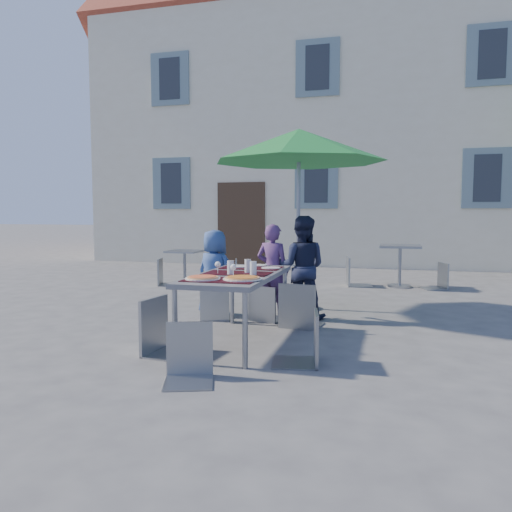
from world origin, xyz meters
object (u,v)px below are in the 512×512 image
(chair_2, at_px, (300,277))
(bg_chair_r_0, at_px, (231,256))
(chair_3, at_px, (163,292))
(chair_4, at_px, (306,306))
(pizza_near_right, at_px, (242,278))
(child_1, at_px, (273,271))
(chair_1, at_px, (266,282))
(cafe_table_1, at_px, (400,257))
(dining_table, at_px, (237,278))
(patio_umbrella, at_px, (299,147))
(bg_chair_r_1, at_px, (439,260))
(child_2, at_px, (302,267))
(cafe_table_0, at_px, (185,263))
(bg_chair_l_0, at_px, (165,256))
(bg_chair_l_1, at_px, (354,254))
(chair_5, at_px, (189,318))
(pizza_near_left, at_px, (203,278))
(chair_0, at_px, (215,282))
(child_0, at_px, (215,273))

(chair_2, xyz_separation_m, bg_chair_r_0, (-1.88, 3.04, -0.04))
(chair_3, bearing_deg, chair_4, 1.43)
(pizza_near_right, distance_m, chair_2, 1.39)
(child_1, height_order, chair_1, child_1)
(child_1, xyz_separation_m, cafe_table_1, (1.69, 3.24, -0.06))
(dining_table, distance_m, patio_umbrella, 2.65)
(bg_chair_r_1, bearing_deg, chair_2, -117.02)
(child_2, relative_size, chair_2, 1.30)
(chair_2, xyz_separation_m, cafe_table_0, (-2.85, 3.11, -0.20))
(dining_table, xyz_separation_m, patio_umbrella, (0.28, 2.06, 1.64))
(cafe_table_0, xyz_separation_m, bg_chair_l_0, (-0.30, -0.23, 0.15))
(bg_chair_r_0, relative_size, bg_chair_l_1, 0.95)
(bg_chair_r_1, bearing_deg, chair_5, -112.85)
(bg_chair_l_1, bearing_deg, chair_1, -104.07)
(chair_5, bearing_deg, pizza_near_left, 101.76)
(bg_chair_l_1, bearing_deg, bg_chair_r_0, -163.18)
(bg_chair_l_1, bearing_deg, pizza_near_left, -101.99)
(chair_2, distance_m, bg_chair_l_1, 3.74)
(patio_umbrella, distance_m, bg_chair_l_0, 3.79)
(dining_table, relative_size, pizza_near_right, 4.90)
(chair_1, bearing_deg, chair_2, -26.32)
(chair_5, height_order, patio_umbrella, patio_umbrella)
(pizza_near_left, xyz_separation_m, cafe_table_1, (1.93, 5.18, -0.21))
(child_1, bearing_deg, chair_2, 142.55)
(bg_chair_r_0, bearing_deg, chair_4, -63.94)
(chair_1, bearing_deg, bg_chair_r_1, 55.58)
(chair_1, xyz_separation_m, chair_5, (-0.07, -2.36, 0.01))
(chair_0, xyz_separation_m, chair_2, (1.15, -0.17, 0.12))
(bg_chair_r_1, bearing_deg, bg_chair_l_1, -179.33)
(bg_chair_l_0, relative_size, bg_chair_r_1, 1.07)
(chair_3, relative_size, bg_chair_r_1, 1.16)
(chair_4, bearing_deg, cafe_table_1, 80.03)
(cafe_table_0, height_order, bg_chair_l_1, bg_chair_l_1)
(patio_umbrella, xyz_separation_m, cafe_table_1, (1.47, 2.56, -1.77))
(bg_chair_l_1, bearing_deg, child_0, -116.45)
(child_0, xyz_separation_m, chair_5, (0.69, -2.55, -0.06))
(bg_chair_r_0, bearing_deg, cafe_table_1, 13.22)
(cafe_table_0, relative_size, bg_chair_r_1, 0.73)
(chair_3, height_order, bg_chair_l_1, chair_3)
(chair_2, height_order, bg_chair_l_0, chair_2)
(bg_chair_r_0, bearing_deg, child_0, -76.56)
(bg_chair_r_0, xyz_separation_m, bg_chair_r_1, (3.78, 0.70, -0.05))
(chair_2, height_order, patio_umbrella, patio_umbrella)
(chair_0, relative_size, bg_chair_r_1, 0.95)
(chair_5, bearing_deg, chair_4, 38.09)
(chair_2, relative_size, bg_chair_r_0, 1.06)
(child_1, distance_m, bg_chair_r_0, 2.89)
(chair_5, distance_m, cafe_table_1, 6.15)
(bg_chair_l_0, bearing_deg, chair_1, -44.73)
(cafe_table_1, xyz_separation_m, bg_chair_r_1, (0.68, -0.03, -0.03))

